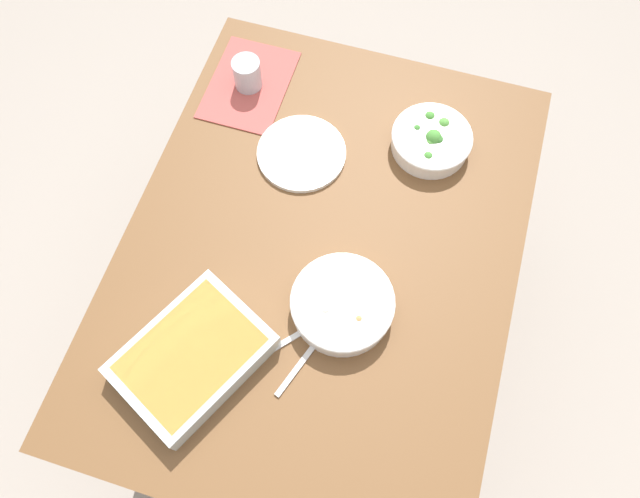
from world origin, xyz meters
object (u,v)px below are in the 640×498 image
broccoli_bowl (431,140)px  fork_on_table (270,351)px  drink_cup (247,75)px  spoon_by_stew (309,352)px  baking_dish (192,356)px  side_plate (301,153)px  stew_bowl (342,304)px

broccoli_bowl → fork_on_table: (0.61, -0.21, -0.03)m
drink_cup → spoon_by_stew: drink_cup is taller
drink_cup → baking_dish: bearing=10.7°
baking_dish → fork_on_table: baking_dish is taller
side_plate → stew_bowl: bearing=30.1°
broccoli_bowl → baking_dish: bearing=-28.2°
drink_cup → fork_on_table: (0.66, 0.28, -0.04)m
drink_cup → fork_on_table: drink_cup is taller
stew_bowl → drink_cup: size_ratio=2.66×
stew_bowl → broccoli_bowl: broccoli_bowl is taller
baking_dish → side_plate: 0.56m
baking_dish → drink_cup: size_ratio=4.31×
baking_dish → side_plate: size_ratio=1.67×
drink_cup → side_plate: size_ratio=0.39×
stew_bowl → spoon_by_stew: 0.13m
spoon_by_stew → fork_on_table: bearing=-75.2°
broccoli_bowl → baking_dish: broccoli_bowl is taller
baking_dish → spoon_by_stew: 0.24m
drink_cup → spoon_by_stew: bearing=29.7°
fork_on_table → stew_bowl: bearing=138.5°
stew_bowl → broccoli_bowl: size_ratio=1.14×
baking_dish → drink_cup: 0.73m
broccoli_bowl → baking_dish: (0.67, -0.36, 0.00)m
drink_cup → side_plate: 0.26m
broccoli_bowl → fork_on_table: broccoli_bowl is taller
side_plate → baking_dish: bearing=-6.3°
drink_cup → spoon_by_stew: (0.64, 0.36, -0.03)m
spoon_by_stew → fork_on_table: (0.02, -0.08, -0.00)m
side_plate → spoon_by_stew: size_ratio=1.28×
stew_bowl → baking_dish: 0.33m
broccoli_bowl → side_plate: broccoli_bowl is taller
spoon_by_stew → fork_on_table: spoon_by_stew is taller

